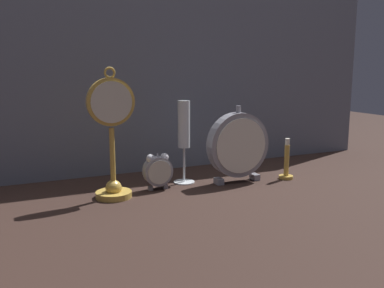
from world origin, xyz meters
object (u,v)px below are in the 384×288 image
(alarm_clock_twin_bell, at_px, (158,170))
(champagne_flute, at_px, (183,132))
(pocket_watch_on_stand, at_px, (112,141))
(brass_candlestick, at_px, (286,166))
(mantel_clock_silver, at_px, (238,145))

(alarm_clock_twin_bell, bearing_deg, champagne_flute, 22.16)
(pocket_watch_on_stand, height_order, alarm_clock_twin_bell, pocket_watch_on_stand)
(champagne_flute, distance_m, brass_candlestick, 0.34)
(alarm_clock_twin_bell, bearing_deg, mantel_clock_silver, -5.68)
(brass_candlestick, bearing_deg, champagne_flute, 163.62)
(pocket_watch_on_stand, relative_size, alarm_clock_twin_bell, 3.31)
(alarm_clock_twin_bell, distance_m, champagne_flute, 0.14)
(mantel_clock_silver, height_order, champagne_flute, champagne_flute)
(champagne_flute, bearing_deg, brass_candlestick, -16.38)
(mantel_clock_silver, height_order, brass_candlestick, mantel_clock_silver)
(pocket_watch_on_stand, bearing_deg, brass_candlestick, -3.38)
(mantel_clock_silver, bearing_deg, pocket_watch_on_stand, 179.58)
(pocket_watch_on_stand, xyz_separation_m, alarm_clock_twin_bell, (0.13, 0.02, -0.10))
(pocket_watch_on_stand, distance_m, alarm_clock_twin_bell, 0.17)
(champagne_flute, xyz_separation_m, brass_candlestick, (0.31, -0.09, -0.11))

